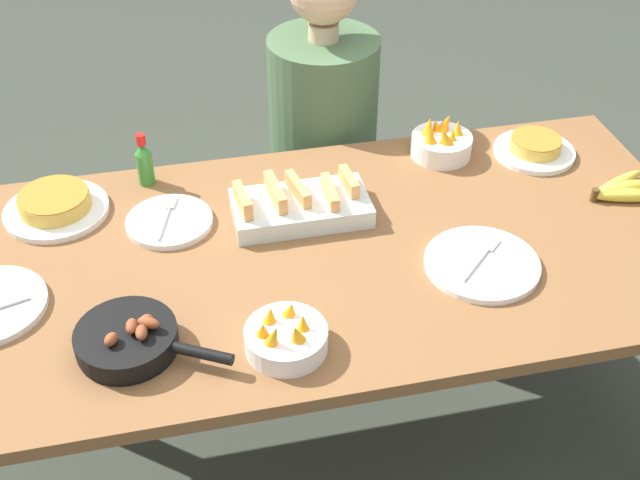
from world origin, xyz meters
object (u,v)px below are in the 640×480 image
Objects in this scene: empty_plate_far_right at (482,264)px; person_figure at (323,173)px; fruit_bowl_mango at (286,337)px; hot_sauce_bottle at (144,162)px; skillet at (129,340)px; fruit_bowl_citrus at (441,143)px; frittata_plate_center at (55,205)px; frittata_plate_side at (535,148)px; melon_tray at (300,205)px; empty_plate_near_front at (169,221)px; banana_bunch at (622,190)px.

empty_plate_far_right is 0.22× the size of person_figure.
fruit_bowl_mango is 1.03m from person_figure.
hot_sauce_bottle is at bearing -152.32° from person_figure.
person_figure is (-0.20, 0.80, -0.24)m from empty_plate_far_right.
fruit_bowl_citrus reaches higher than skillet.
skillet reaches higher than frittata_plate_center.
frittata_plate_center is at bearing 179.84° from frittata_plate_side.
frittata_plate_center is 0.25m from hot_sauce_bottle.
melon_tray is 0.45m from fruit_bowl_mango.
frittata_plate_side is (0.69, 0.14, -0.01)m from melon_tray.
frittata_plate_side is 1.34× the size of fruit_bowl_citrus.
melon_tray is 2.03× the size of fruit_bowl_citrus.
empty_plate_near_front is at bearing -21.53° from frittata_plate_center.
empty_plate_far_right is 1.61× the size of fruit_bowl_citrus.
person_figure is (0.29, 0.95, -0.26)m from fruit_bowl_mango.
melon_tray is 0.43m from hot_sauce_bottle.
fruit_bowl_mango reaches higher than melon_tray.
banana_bunch is at bearing -59.45° from frittata_plate_side.
banana_bunch reaches higher than empty_plate_far_right.
hot_sauce_bottle is (-1.06, 0.09, 0.04)m from frittata_plate_side.
skillet reaches higher than banana_bunch.
frittata_plate_side is at bearing -35.89° from person_figure.
skillet is 1.18× the size of empty_plate_far_right.
person_figure is (0.50, 0.48, -0.24)m from empty_plate_near_front.
skillet is at bearing -124.23° from person_figure.
skillet is 1.41× the size of frittata_plate_side.
empty_plate_far_right is at bearing -23.75° from frittata_plate_center.
melon_tray is at bearing -108.79° from person_figure.
person_figure reaches higher than empty_plate_far_right.
empty_plate_near_front is at bearing 113.31° from fruit_bowl_mango.
skillet is 1.83× the size of fruit_bowl_mango.
hot_sauce_bottle reaches higher than banana_bunch.
person_figure is at bearing 137.14° from banana_bunch.
melon_tray is 0.47m from empty_plate_far_right.
frittata_plate_center is 1.29m from frittata_plate_side.
melon_tray is at bearing -155.98° from fruit_bowl_citrus.
empty_plate_far_right is at bearing -24.60° from empty_plate_near_front.
skillet is at bearing -146.71° from fruit_bowl_citrus.
person_figure is at bearing 144.11° from frittata_plate_side.
empty_plate_far_right is at bearing -127.10° from frittata_plate_side.
banana_bunch is 0.89× the size of frittata_plate_side.
empty_plate_near_front is at bearing -136.10° from person_figure.
person_figure reaches higher than fruit_bowl_citrus.
melon_tray is at bearing -6.42° from empty_plate_near_front.
banana_bunch is 0.84m from melon_tray.
person_figure is (-0.66, 0.61, -0.25)m from banana_bunch.
hot_sauce_bottle is at bearing 102.73° from empty_plate_near_front.
person_figure is at bearing 71.21° from melon_tray.
skillet is at bearing -104.68° from empty_plate_near_front.
frittata_plate_center is at bearing 158.47° from empty_plate_near_front.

